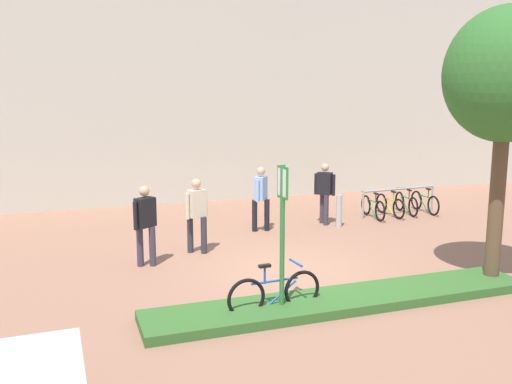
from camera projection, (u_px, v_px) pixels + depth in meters
The scene contains 12 objects.
ground_plane at pixel (290, 269), 11.36m from camera, with size 60.00×60.00×0.00m, color #936651.
building_facade at pixel (193, 53), 18.43m from camera, with size 28.00×1.20×10.00m, color beige.
planter_strip at pixel (345, 300), 9.41m from camera, with size 7.00×1.10×0.16m, color #336028.
tree_sidewalk at pixel (506, 77), 9.87m from camera, with size 2.23×2.23×5.16m.
parking_sign_post at pixel (282, 218), 8.76m from camera, with size 0.08×0.36×2.47m.
bike_at_sign at pixel (275, 293), 9.01m from camera, with size 1.68×0.42×0.86m.
bike_rack_cluster at pixel (399, 204), 16.57m from camera, with size 2.65×1.73×0.83m.
bollard_steel at pixel (339, 211), 15.00m from camera, with size 0.16×0.16×0.90m, color #ADADB2.
person_suited_navy at pixel (145, 221), 11.42m from camera, with size 0.53×0.42×1.72m.
person_casual_tan at pixel (261, 195), 14.47m from camera, with size 0.47×0.49×1.72m.
person_suited_dark at pixel (325, 190), 15.27m from camera, with size 0.46×0.45×1.72m.
person_shirt_white at pixel (197, 211), 12.40m from camera, with size 0.56×0.39×1.72m.
Camera 1 is at (-4.30, -10.06, 3.51)m, focal length 38.39 mm.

